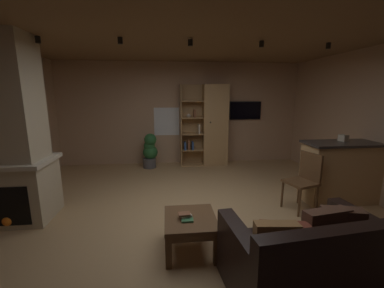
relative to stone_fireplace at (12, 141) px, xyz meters
The scene contains 21 objects.
floor 2.85m from the stone_fireplace, ahead, with size 6.25×6.12×0.02m, color tan.
wall_back 3.85m from the stone_fireplace, 48.00° to the left, with size 6.37×0.06×2.63m, color tan.
ceiling 2.96m from the stone_fireplace, ahead, with size 6.25×6.12×0.02m, color brown.
window_pane_back 3.57m from the stone_fireplace, 52.34° to the left, with size 0.66×0.01×0.73m, color white.
stone_fireplace is the anchor object (origin of this frame).
bookshelf_cabinet 4.23m from the stone_fireplace, 37.72° to the left, with size 1.21×0.41×2.07m.
kitchen_bar_counter 5.29m from the stone_fireplace, ahead, with size 1.50×0.57×1.04m.
tissue_box 5.18m from the stone_fireplace, ahead, with size 0.12×0.12×0.11m, color #BFB299.
leather_couch 3.97m from the stone_fireplace, 26.87° to the right, with size 1.54×1.03×0.84m.
coffee_table 2.77m from the stone_fireplace, 22.60° to the right, with size 0.60×0.66×0.42m.
table_book_0 2.73m from the stone_fireplace, 24.49° to the right, with size 0.14×0.10×0.02m, color #387247.
table_book_1 2.69m from the stone_fireplace, 23.31° to the right, with size 0.13×0.09×0.02m, color beige.
table_book_2 2.67m from the stone_fireplace, 23.61° to the right, with size 0.14×0.10×0.02m, color brown.
dining_chair 4.39m from the stone_fireplace, ahead, with size 0.52×0.52×0.92m.
potted_floor_plant 3.09m from the stone_fireplace, 54.40° to the left, with size 0.37×0.39×0.87m.
wall_mounted_tv 5.12m from the stone_fireplace, 33.11° to the left, with size 0.85×0.06×0.48m.
track_light_spot_0 1.45m from the stone_fireplace, 17.36° to the left, with size 0.07×0.07×0.09m, color black.
track_light_spot_1 2.08m from the stone_fireplace, ahead, with size 0.07×0.07×0.09m, color black.
track_light_spot_2 2.90m from the stone_fireplace, ahead, with size 0.07×0.07×0.09m, color black.
track_light_spot_3 3.87m from the stone_fireplace, ahead, with size 0.07×0.07×0.09m, color black.
track_light_spot_4 4.89m from the stone_fireplace, ahead, with size 0.07×0.07×0.09m, color black.
Camera 1 is at (-0.40, -3.39, 1.83)m, focal length 22.88 mm.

